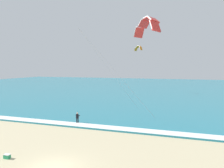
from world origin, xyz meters
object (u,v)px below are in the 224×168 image
Objects in this scene: kite_distant at (139,48)px; cooler_box at (7,156)px; surfboard at (77,124)px; kitesurfer at (77,118)px; kite_primary at (147,25)px.

cooler_box is (0.42, -53.53, -13.55)m from kite_distant.
surfboard is 0.85× the size of kitesurfer.
kite_primary is at bearing 64.83° from cooler_box.
kitesurfer reaches higher than cooler_box.
kitesurfer is 2.91× the size of cooler_box.
kitesurfer is 42.38m from kite_distant.
surfboard is at bearing 89.46° from cooler_box.
cooler_box is at bearing -115.17° from kite_primary.
surfboard is 0.10× the size of kite_primary.
cooler_box is at bearing -90.53° from kitesurfer.
kite_distant is at bearing 104.95° from kite_primary.
kite_primary is 25.16m from cooler_box.
kite_distant is (-0.54, 40.40, 12.81)m from kitesurfer.
kitesurfer is 0.44× the size of kite_distant.
kite_primary reaches higher than kitesurfer.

